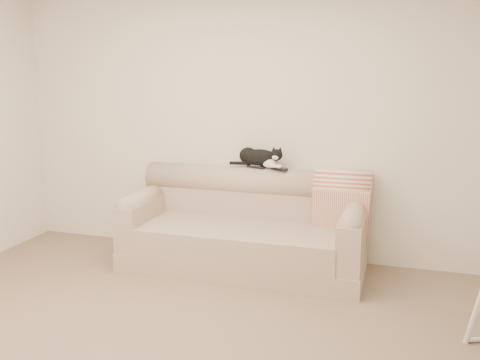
% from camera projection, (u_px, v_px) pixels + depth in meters
% --- Properties ---
extents(ground_plane, '(5.00, 5.00, 0.00)m').
position_uv_depth(ground_plane, '(180.00, 350.00, 3.53)').
color(ground_plane, '#786350').
rests_on(ground_plane, ground).
extents(room_shell, '(5.04, 4.04, 2.60)m').
position_uv_depth(room_shell, '(174.00, 119.00, 3.22)').
color(room_shell, silver).
rests_on(room_shell, ground).
extents(sofa, '(2.20, 0.93, 0.90)m').
position_uv_depth(sofa, '(246.00, 230.00, 4.98)').
color(sofa, tan).
rests_on(sofa, ground).
extents(remote_a, '(0.19, 0.09, 0.03)m').
position_uv_depth(remote_a, '(256.00, 167.00, 5.08)').
color(remote_a, black).
rests_on(remote_a, sofa).
extents(remote_b, '(0.17, 0.12, 0.02)m').
position_uv_depth(remote_b, '(279.00, 169.00, 4.99)').
color(remote_b, black).
rests_on(remote_b, sofa).
extents(tuxedo_cat, '(0.53, 0.26, 0.21)m').
position_uv_depth(tuxedo_cat, '(260.00, 157.00, 5.07)').
color(tuxedo_cat, black).
rests_on(tuxedo_cat, sofa).
extents(throw_blanket, '(0.51, 0.38, 0.58)m').
position_uv_depth(throw_blanket, '(343.00, 192.00, 4.87)').
color(throw_blanket, '#C84D37').
rests_on(throw_blanket, sofa).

